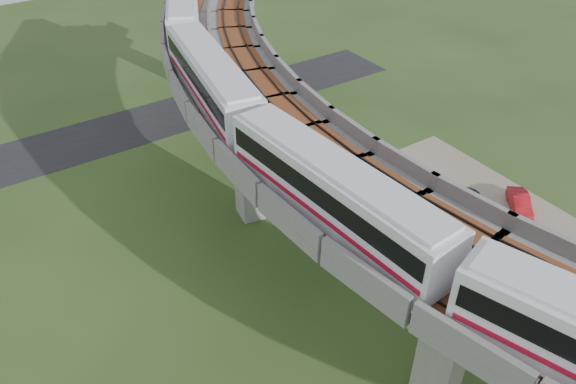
# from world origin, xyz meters

# --- Properties ---
(ground) EXTENTS (160.00, 160.00, 0.00)m
(ground) POSITION_xyz_m (0.00, 0.00, 0.00)
(ground) COLOR #304B1E
(ground) RESTS_ON ground
(dirt_lot) EXTENTS (18.00, 26.00, 0.04)m
(dirt_lot) POSITION_xyz_m (14.00, -2.00, 0.02)
(dirt_lot) COLOR gray
(dirt_lot) RESTS_ON ground
(asphalt_road) EXTENTS (60.00, 8.00, 0.03)m
(asphalt_road) POSITION_xyz_m (0.00, 30.00, 0.01)
(asphalt_road) COLOR #232326
(asphalt_road) RESTS_ON ground
(viaduct) EXTENTS (19.58, 73.98, 11.40)m
(viaduct) POSITION_xyz_m (3.84, 0.00, 9.05)
(viaduct) COLOR #99968E
(viaduct) RESTS_ON ground
(metro_train) EXTENTS (12.03, 61.25, 3.64)m
(metro_train) POSITION_xyz_m (0.42, 2.98, 12.31)
(metro_train) COLOR white
(metro_train) RESTS_ON ground
(fence) EXTENTS (3.87, 38.73, 1.50)m
(fence) POSITION_xyz_m (9.75, 0.00, 0.75)
(fence) COLOR #2D382D
(fence) RESTS_ON ground
(tree_0) EXTENTS (2.74, 2.74, 3.03)m
(tree_0) POSITION_xyz_m (12.10, 24.26, 1.86)
(tree_0) COLOR #382314
(tree_0) RESTS_ON ground
(tree_1) EXTENTS (2.81, 2.81, 3.22)m
(tree_1) POSITION_xyz_m (9.51, 18.27, 2.02)
(tree_1) COLOR #382314
(tree_1) RESTS_ON ground
(tree_2) EXTENTS (1.90, 1.90, 2.39)m
(tree_2) POSITION_xyz_m (7.08, 12.08, 1.58)
(tree_2) COLOR #382314
(tree_2) RESTS_ON ground
(tree_3) EXTENTS (2.83, 2.83, 3.85)m
(tree_3) POSITION_xyz_m (7.26, 6.49, 2.64)
(tree_3) COLOR #382314
(tree_3) RESTS_ON ground
(tree_4) EXTENTS (2.26, 2.26, 2.80)m
(tree_4) POSITION_xyz_m (6.72, 0.44, 1.84)
(tree_4) COLOR #382314
(tree_4) RESTS_ON ground
(tree_5) EXTENTS (2.25, 2.25, 3.09)m
(tree_5) POSITION_xyz_m (6.66, -3.52, 2.13)
(tree_5) COLOR #382314
(tree_5) RESTS_ON ground
(tree_6) EXTENTS (2.28, 2.28, 3.25)m
(tree_6) POSITION_xyz_m (7.40, -8.49, 2.27)
(tree_6) COLOR #382314
(tree_6) RESTS_ON ground
(tree_7) EXTENTS (2.09, 2.09, 2.74)m
(tree_7) POSITION_xyz_m (8.99, -13.78, 1.84)
(tree_7) COLOR #382314
(tree_7) RESTS_ON ground
(car_white) EXTENTS (2.72, 3.27, 1.05)m
(car_white) POSITION_xyz_m (15.26, -9.49, 0.57)
(car_white) COLOR silver
(car_white) RESTS_ON dirt_lot
(car_red) EXTENTS (3.69, 4.07, 1.35)m
(car_red) POSITION_xyz_m (20.00, -1.72, 0.71)
(car_red) COLOR #AE1018
(car_red) RESTS_ON dirt_lot
(car_dark) EXTENTS (4.48, 2.68, 1.22)m
(car_dark) POSITION_xyz_m (16.58, 1.41, 0.65)
(car_dark) COLOR black
(car_dark) RESTS_ON dirt_lot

